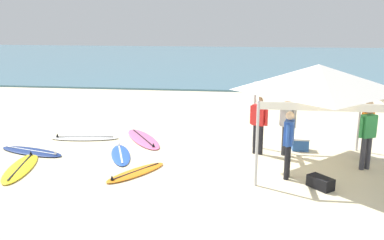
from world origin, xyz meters
The scene contains 16 objects.
ground_plane centered at (0.00, 0.00, 0.00)m, with size 80.00×80.00×0.00m, color beige.
sea centered at (0.00, 30.38, 0.05)m, with size 80.00×36.00×0.10m, color teal.
canopy_tent centered at (2.97, 0.99, 2.39)m, with size 3.21×3.21×2.75m.
surfboard_white centered at (-4.12, 2.70, 0.04)m, with size 2.28×0.89×0.19m.
surfboard_navy centered at (-5.14, 1.11, 0.04)m, with size 2.30×1.20×0.19m.
surfboard_pink centered at (-2.16, 2.83, 0.04)m, with size 1.94×2.55×0.19m.
surfboard_orange centered at (-1.61, -0.17, 0.04)m, with size 1.47×1.86×0.19m.
surfboard_blue centered at (-2.42, 1.16, 0.04)m, with size 1.17×2.01×0.19m.
surfboard_yellow centered at (-4.74, -0.21, 0.04)m, with size 1.11×2.41×0.19m.
person_red centered at (1.54, 1.86, 0.99)m, with size 0.51×0.35×1.71m.
person_blue centered at (2.21, 0.02, 0.99)m, with size 0.30×0.54×1.71m.
person_green centered at (4.31, 0.92, 0.99)m, with size 0.50×0.36×1.71m.
person_orange centered at (4.52, 1.72, 0.99)m, with size 0.39×0.46×1.71m.
person_grey centered at (2.35, 1.77, 0.99)m, with size 0.43×0.41×1.71m.
gear_bag_near_tent centered at (2.94, -0.53, 0.14)m, with size 0.60×0.32×0.28m, color black.
cooler_box centered at (2.83, 2.36, 0.20)m, with size 0.50×0.36×0.39m.
Camera 1 is at (1.08, -9.85, 3.88)m, focal length 38.45 mm.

